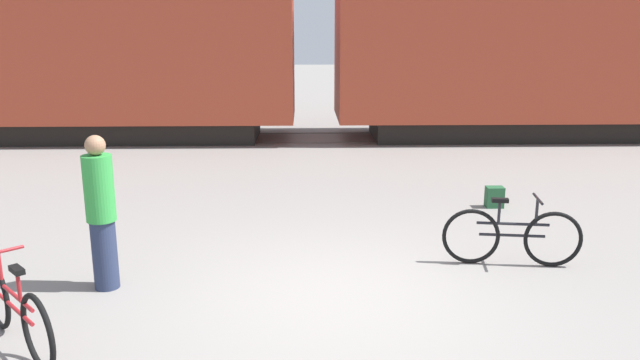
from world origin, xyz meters
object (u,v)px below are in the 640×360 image
Objects in this scene: freight_train at (315,22)px; bicycle_maroon at (15,310)px; backpack at (494,197)px; person_in_green at (101,213)px; bicycle_black at (512,236)px.

freight_train is 11.51m from bicycle_maroon.
person_in_green is at bearing -150.18° from backpack.
freight_train is 7.55m from backpack.
freight_train is 30.53× the size of bicycle_black.
bicycle_maroon is at bearing -142.61° from backpack.
bicycle_maroon is 0.76× the size of person_in_green.
bicycle_maroon is (-5.20, -1.89, -0.00)m from bicycle_black.
backpack is (0.55, 2.50, -0.20)m from bicycle_black.
bicycle_black is at bearing -102.33° from backpack.
bicycle_black is 0.96× the size of person_in_green.
freight_train reaches higher than person_in_green.
person_in_green is 6.20m from backpack.
backpack is at bearing 77.67° from bicycle_black.
bicycle_maroon is (-2.95, -10.82, -2.58)m from freight_train.
bicycle_black is at bearing 84.67° from person_in_green.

